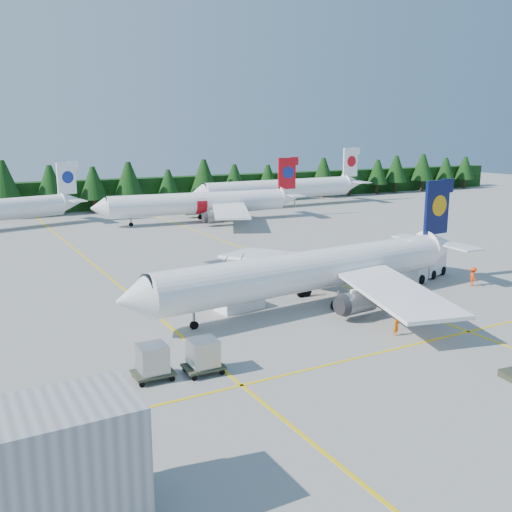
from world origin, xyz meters
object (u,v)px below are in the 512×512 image
airliner_red (196,204)px  airstairs (237,300)px  airliner_navy (304,272)px  service_truck (423,263)px

airliner_red → airstairs: (-16.59, -48.13, -2.45)m
airliner_navy → airliner_red: 51.70m
airstairs → service_truck: (22.46, 0.23, 0.76)m
airliner_red → service_truck: size_ratio=5.37×
service_truck → airliner_red: bearing=77.5°
service_truck → airstairs: bearing=161.1°
airliner_navy → airliner_red: airliner_red is taller
airliner_red → airstairs: 50.96m
airliner_navy → airliner_red: bearing=73.3°
airliner_navy → service_truck: size_ratio=5.21×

